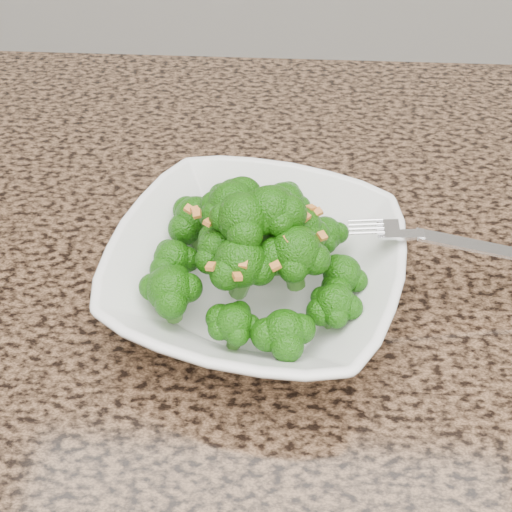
# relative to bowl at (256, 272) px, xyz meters

# --- Properties ---
(granite_counter) EXTENTS (1.64, 1.04, 0.03)m
(granite_counter) POSITION_rel_bowl_xyz_m (0.01, -0.08, -0.05)
(granite_counter) COLOR brown
(granite_counter) RESTS_ON cabinet
(bowl) EXTENTS (0.30, 0.30, 0.06)m
(bowl) POSITION_rel_bowl_xyz_m (0.00, 0.00, 0.00)
(bowl) COLOR white
(bowl) RESTS_ON granite_counter
(broccoli_pile) EXTENTS (0.22, 0.22, 0.08)m
(broccoli_pile) POSITION_rel_bowl_xyz_m (0.00, 0.00, 0.07)
(broccoli_pile) COLOR #1D630B
(broccoli_pile) RESTS_ON bowl
(garlic_topping) EXTENTS (0.13, 0.13, 0.01)m
(garlic_topping) POSITION_rel_bowl_xyz_m (0.00, 0.00, 0.11)
(garlic_topping) COLOR orange
(garlic_topping) RESTS_ON broccoli_pile
(fork) EXTENTS (0.19, 0.03, 0.01)m
(fork) POSITION_rel_bowl_xyz_m (0.13, 0.01, 0.04)
(fork) COLOR silver
(fork) RESTS_ON bowl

